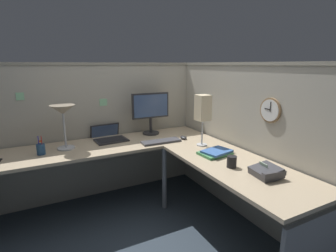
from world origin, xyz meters
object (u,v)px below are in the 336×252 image
(computer_mouse, at_px, (183,138))
(pen_cup, at_px, (41,149))
(desk_lamp_paper, at_px, (203,109))
(office_phone, at_px, (267,172))
(laptop, at_px, (108,137))
(keyboard, at_px, (161,141))
(desk_lamp_dome, at_px, (63,113))
(monitor, at_px, (151,110))
(book_stack, at_px, (216,153))
(wall_clock, at_px, (271,110))
(coffee_mug, at_px, (232,162))

(computer_mouse, relative_size, pen_cup, 0.58)
(pen_cup, bearing_deg, desk_lamp_paper, -17.03)
(office_phone, bearing_deg, laptop, 117.02)
(computer_mouse, bearing_deg, keyboard, -179.62)
(desk_lamp_dome, height_order, office_phone, desk_lamp_dome)
(monitor, relative_size, pen_cup, 2.78)
(desk_lamp_dome, bearing_deg, desk_lamp_paper, -22.61)
(monitor, distance_m, book_stack, 1.03)
(laptop, bearing_deg, pen_cup, -161.95)
(monitor, distance_m, laptop, 0.58)
(monitor, distance_m, office_phone, 1.58)
(laptop, relative_size, office_phone, 1.76)
(office_phone, xyz_separation_m, wall_clock, (0.32, 0.29, 0.40))
(desk_lamp_dome, bearing_deg, coffee_mug, -44.48)
(pen_cup, relative_size, coffee_mug, 1.88)
(monitor, height_order, keyboard, monitor)
(keyboard, xyz_separation_m, desk_lamp_paper, (0.33, -0.29, 0.37))
(book_stack, bearing_deg, computer_mouse, 90.13)
(desk_lamp_paper, bearing_deg, keyboard, 139.22)
(monitor, distance_m, coffee_mug, 1.31)
(monitor, bearing_deg, keyboard, -96.76)
(wall_clock, bearing_deg, computer_mouse, 112.50)
(laptop, xyz_separation_m, office_phone, (0.80, -1.56, 0.01))
(office_phone, distance_m, book_stack, 0.57)
(office_phone, bearing_deg, monitor, 100.23)
(computer_mouse, distance_m, coffee_mug, 0.90)
(monitor, xyz_separation_m, coffee_mug, (0.17, -1.27, -0.25))
(monitor, xyz_separation_m, desk_lamp_dome, (-0.99, -0.13, 0.07))
(laptop, distance_m, desk_lamp_paper, 1.12)
(laptop, bearing_deg, coffee_mug, -62.02)
(laptop, bearing_deg, computer_mouse, -27.80)
(keyboard, relative_size, desk_lamp_dome, 0.97)
(desk_lamp_dome, distance_m, pen_cup, 0.39)
(monitor, relative_size, keyboard, 1.16)
(pen_cup, height_order, book_stack, pen_cup)
(pen_cup, bearing_deg, monitor, 9.54)
(keyboard, bearing_deg, pen_cup, 173.37)
(computer_mouse, distance_m, pen_cup, 1.47)
(office_phone, height_order, desk_lamp_paper, desk_lamp_paper)
(pen_cup, relative_size, office_phone, 0.79)
(keyboard, bearing_deg, desk_lamp_dome, 167.27)
(keyboard, distance_m, pen_cup, 1.19)
(pen_cup, bearing_deg, book_stack, -27.59)
(monitor, height_order, pen_cup, monitor)
(keyboard, bearing_deg, book_stack, -62.42)
(office_phone, xyz_separation_m, coffee_mug, (-0.11, 0.27, 0.01))
(monitor, xyz_separation_m, desk_lamp_paper, (0.29, -0.67, 0.09))
(monitor, relative_size, desk_lamp_paper, 0.94)
(keyboard, relative_size, desk_lamp_paper, 0.81)
(monitor, distance_m, computer_mouse, 0.52)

